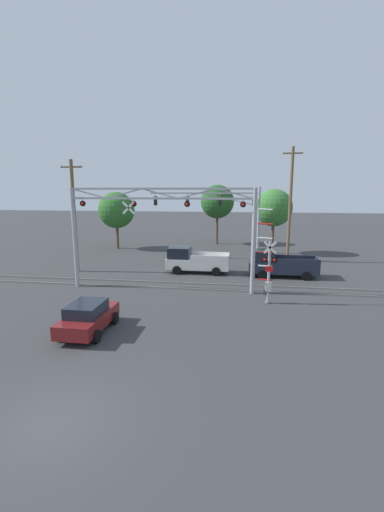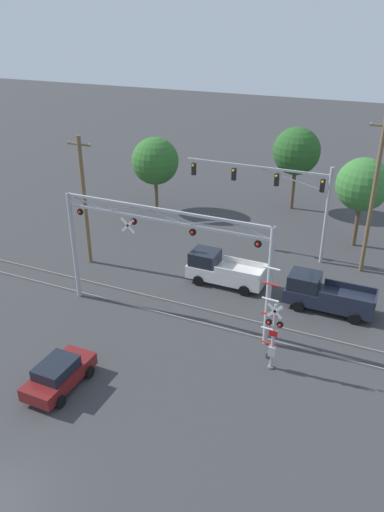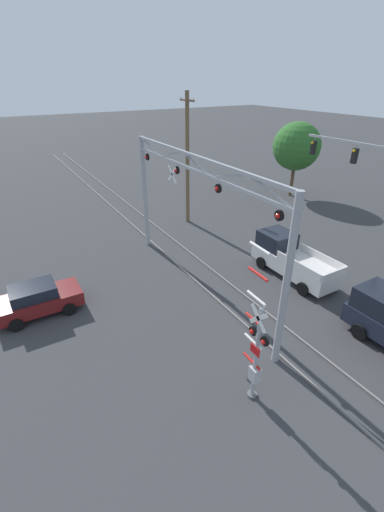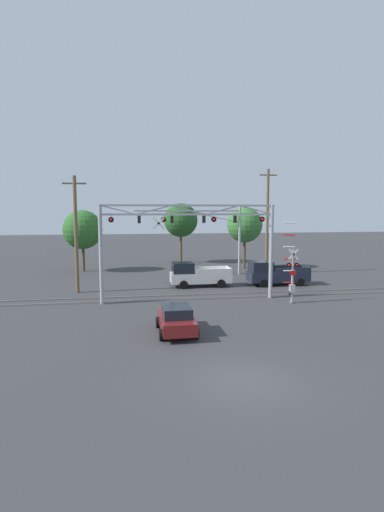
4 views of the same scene
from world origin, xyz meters
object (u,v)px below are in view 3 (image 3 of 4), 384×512
crossing_signal_mast (256,352)px  background_tree_far_right_verge (297,146)px  crossing_gantry (196,205)px  utility_pole_left (187,159)px  pickup_truck_lead (291,258)px  sedan_waiting (38,299)px

crossing_signal_mast → background_tree_far_right_verge: (-16.01, 17.78, 2.49)m
crossing_gantry → utility_pole_left: utility_pole_left is taller
pickup_truck_lead → sedan_waiting: size_ratio=1.35×
crossing_gantry → sedan_waiting: crossing_gantry is taller
sedan_waiting → utility_pole_left: utility_pole_left is taller
crossing_signal_mast → utility_pole_left: size_ratio=0.62×
sedan_waiting → background_tree_far_right_verge: (-7.16, 23.39, 3.72)m
crossing_signal_mast → background_tree_far_right_verge: size_ratio=0.87×
crossing_gantry → crossing_signal_mast: (7.00, -1.90, -2.60)m
sedan_waiting → pickup_truck_lead: bearing=75.3°
crossing_signal_mast → pickup_truck_lead: size_ratio=1.11×
pickup_truck_lead → background_tree_far_right_verge: bearing=134.9°
crossing_gantry → background_tree_far_right_verge: crossing_gantry is taller
sedan_waiting → background_tree_far_right_verge: size_ratio=0.58×
crossing_gantry → background_tree_far_right_verge: size_ratio=1.91×
crossing_gantry → pickup_truck_lead: (1.52, 5.32, -3.60)m
background_tree_far_right_verge → pickup_truck_lead: bearing=-45.1°
pickup_truck_lead → sedan_waiting: 13.27m
sedan_waiting → background_tree_far_right_verge: background_tree_far_right_verge is taller
crossing_signal_mast → background_tree_far_right_verge: 24.06m
crossing_gantry → utility_pole_left: size_ratio=1.37×
utility_pole_left → background_tree_far_right_verge: size_ratio=1.40×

